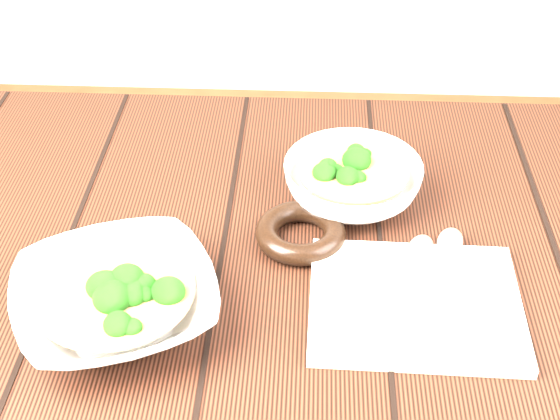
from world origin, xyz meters
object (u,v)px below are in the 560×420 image
at_px(trivet, 301,232).
at_px(napkin, 415,303).
at_px(soup_bowl_back, 352,181).
at_px(soup_bowl_front, 116,300).
at_px(table, 240,325).

height_order(trivet, napkin, trivet).
xyz_separation_m(soup_bowl_back, trivet, (-0.07, -0.09, -0.02)).
bearing_deg(trivet, soup_bowl_back, 53.71).
bearing_deg(soup_bowl_back, napkin, -71.40).
xyz_separation_m(soup_bowl_front, napkin, (0.34, 0.03, -0.02)).
height_order(soup_bowl_front, napkin, soup_bowl_front).
bearing_deg(napkin, soup_bowl_front, -172.95).
bearing_deg(soup_bowl_front, table, 41.03).
height_order(table, soup_bowl_front, soup_bowl_front).
distance_m(soup_bowl_front, napkin, 0.34).
bearing_deg(trivet, napkin, -39.63).
relative_size(table, soup_bowl_front, 4.09).
bearing_deg(trivet, table, -154.39).
xyz_separation_m(table, soup_bowl_back, (0.14, 0.13, 0.15)).
relative_size(table, soup_bowl_back, 5.30).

